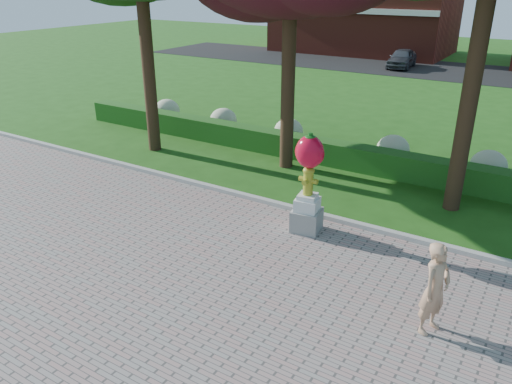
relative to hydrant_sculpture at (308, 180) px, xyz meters
The scene contains 10 objects.
ground 2.64m from the hydrant_sculpture, 107.93° to the right, with size 100.00×100.00×0.00m, color #1F5014.
walkway 6.33m from the hydrant_sculpture, 96.44° to the right, with size 40.00×14.00×0.04m, color gray.
curb 1.71m from the hydrant_sculpture, 128.97° to the left, with size 40.00×0.18×0.15m, color #ADADA5.
lawn_hedge 5.00m from the hydrant_sculpture, 98.12° to the left, with size 24.00×0.70×0.80m, color #254F16.
hydrangea_row 5.92m from the hydrant_sculpture, 91.19° to the left, with size 20.10×1.10×0.99m.
street 25.90m from the hydrant_sculpture, 91.54° to the left, with size 50.00×8.00×0.02m, color black.
building_left 33.67m from the hydrant_sculpture, 108.56° to the left, with size 14.00×8.00×7.00m, color maroon.
hydrant_sculpture is the anchor object (origin of this frame).
woman 4.32m from the hydrant_sculpture, 32.51° to the right, with size 0.64×0.42×1.76m, color tan.
parked_car 25.94m from the hydrant_sculpture, 101.81° to the left, with size 1.52×3.78×1.29m, color #45484E.
Camera 1 is at (5.52, -8.02, 5.93)m, focal length 35.00 mm.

